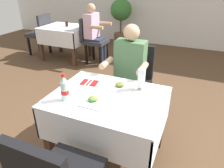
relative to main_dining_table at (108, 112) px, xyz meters
The scene contains 15 objects.
ground_plane 0.57m from the main_dining_table, 45.00° to the left, with size 11.00×11.00×0.00m, color brown.
main_dining_table is the anchor object (origin of this frame).
chair_far_diner_seat 0.81m from the main_dining_table, 90.00° to the left, with size 0.44×0.50×0.97m.
seated_diner_far 0.71m from the main_dining_table, 92.96° to the left, with size 0.50×0.46×1.26m.
plate_near_camera 0.25m from the main_dining_table, 119.32° to the right, with size 0.23×0.23×0.05m.
plate_far_diner 0.29m from the main_dining_table, 77.31° to the left, with size 0.25×0.25×0.05m.
beer_glass_left 0.45m from the main_dining_table, 45.24° to the left, with size 0.07×0.07×0.22m.
cola_bottle_primary 0.48m from the main_dining_table, 148.17° to the right, with size 0.07×0.07×0.25m.
napkin_cutlery_set 0.38m from the main_dining_table, 148.82° to the left, with size 0.18×0.19×0.01m.
background_dining_table 3.21m from the main_dining_table, 131.61° to the left, with size 0.98×0.83×0.74m.
background_chair_left 3.71m from the main_dining_table, 139.72° to the left, with size 0.50×0.44×0.97m.
background_chair_right 2.79m from the main_dining_table, 120.82° to the left, with size 0.50×0.44×0.97m.
background_patron 2.77m from the main_dining_table, 119.95° to the left, with size 0.46×0.50×1.26m.
background_table_tumbler 3.21m from the main_dining_table, 130.57° to the left, with size 0.06×0.06×0.11m, color black.
potted_plant_corner 4.20m from the main_dining_table, 109.09° to the left, with size 0.57×0.57×1.23m.
Camera 1 is at (0.61, -1.58, 1.73)m, focal length 33.33 mm.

